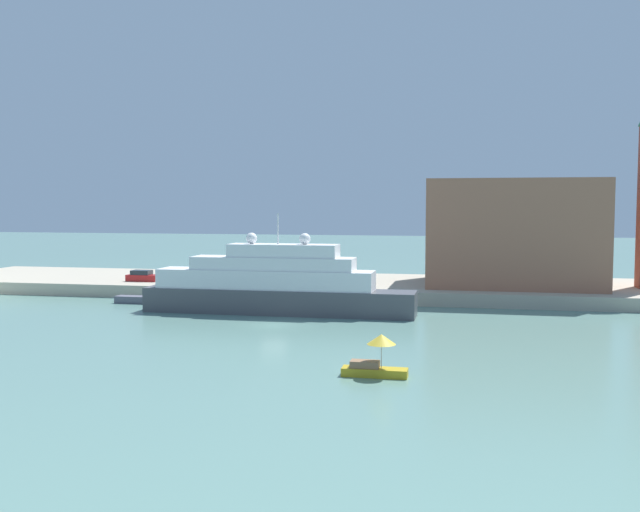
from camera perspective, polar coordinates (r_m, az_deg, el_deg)
ground at (r=70.70m, az=-3.69°, el=-5.52°), size 400.00×400.00×0.00m
quay_dock at (r=96.62m, az=0.60°, el=-2.43°), size 110.00×21.99×1.59m
large_yacht at (r=77.96m, az=-3.66°, el=-2.37°), size 29.71×4.26×10.89m
small_motorboat at (r=50.08m, az=4.46°, el=-8.12°), size 4.54×1.99×2.96m
work_barge at (r=88.82m, az=-14.33°, el=-3.38°), size 5.16×1.61×0.86m
harbor_building at (r=94.51m, az=15.10°, el=1.82°), size 21.20×15.90×13.32m
parked_car at (r=98.59m, az=-13.89°, el=-1.58°), size 4.25×1.86×1.46m
person_figure at (r=95.19m, az=-12.27°, el=-1.65°), size 0.36×0.36×1.74m
mooring_bollard at (r=86.34m, az=0.19°, el=-2.43°), size 0.55×0.55×0.77m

